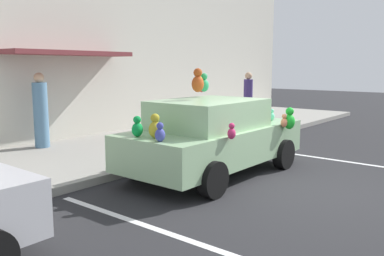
{
  "coord_description": "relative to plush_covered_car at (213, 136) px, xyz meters",
  "views": [
    {
      "loc": [
        -6.76,
        -3.05,
        2.21
      ],
      "look_at": [
        -0.09,
        2.38,
        0.9
      ],
      "focal_mm": 38.29,
      "sensor_mm": 36.0,
      "label": 1
    }
  ],
  "objects": [
    {
      "name": "ground_plane",
      "position": [
        0.14,
        -1.79,
        -0.81
      ],
      "size": [
        60.0,
        60.0,
        0.0
      ],
      "primitive_type": "plane",
      "color": "#262628"
    },
    {
      "name": "parking_stripe_rear",
      "position": [
        -2.81,
        -0.79,
        -0.8
      ],
      "size": [
        0.12,
        3.6,
        0.01
      ],
      "primitive_type": "cube",
      "color": "silver",
      "rests_on": "ground"
    },
    {
      "name": "sidewalk",
      "position": [
        0.14,
        3.21,
        -0.73
      ],
      "size": [
        24.0,
        4.0,
        0.15
      ],
      "primitive_type": "cube",
      "color": "gray",
      "rests_on": "ground"
    },
    {
      "name": "teddy_bear_on_sidewalk",
      "position": [
        1.85,
        2.09,
        -0.3
      ],
      "size": [
        0.4,
        0.33,
        0.76
      ],
      "color": "pink",
      "rests_on": "sidewalk"
    },
    {
      "name": "plush_covered_car",
      "position": [
        0.0,
        0.0,
        0.0
      ],
      "size": [
        4.18,
        2.15,
        2.16
      ],
      "color": "#93B98B",
      "rests_on": "ground"
    },
    {
      "name": "pedestrian_near_shopfront",
      "position": [
        5.3,
        2.42,
        0.23
      ],
      "size": [
        0.3,
        0.3,
        1.85
      ],
      "color": "navy",
      "rests_on": "sidewalk"
    },
    {
      "name": "pedestrian_walking_past",
      "position": [
        -1.06,
        4.63,
        0.23
      ],
      "size": [
        0.36,
        0.36,
        1.9
      ],
      "color": "#547D9F",
      "rests_on": "sidewalk"
    },
    {
      "name": "parking_stripe_front",
      "position": [
        2.87,
        -0.79,
        -0.8
      ],
      "size": [
        0.12,
        3.6,
        0.01
      ],
      "primitive_type": "cube",
      "color": "silver",
      "rests_on": "ground"
    },
    {
      "name": "storefront_building",
      "position": [
        0.14,
        5.36,
        2.39
      ],
      "size": [
        24.0,
        1.25,
        6.4
      ],
      "color": "beige",
      "rests_on": "ground"
    }
  ]
}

